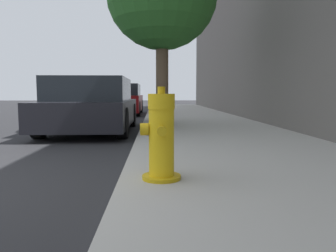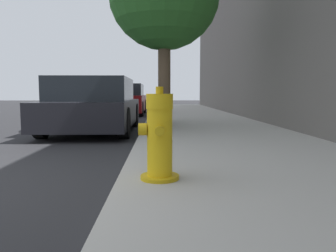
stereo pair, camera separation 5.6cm
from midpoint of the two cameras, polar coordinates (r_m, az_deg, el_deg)
sidewalk_slab at (r=3.19m, az=21.55°, el=-10.08°), size 3.18×40.00×0.13m
fire_hydrant at (r=2.96m, az=-0.98°, el=-2.10°), size 0.37×0.36×0.84m
parked_car_near at (r=7.99m, az=-12.52°, el=3.45°), size 1.88×4.03×1.27m
parked_car_mid at (r=14.29m, az=-7.40°, el=4.54°), size 1.70×3.92×1.31m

